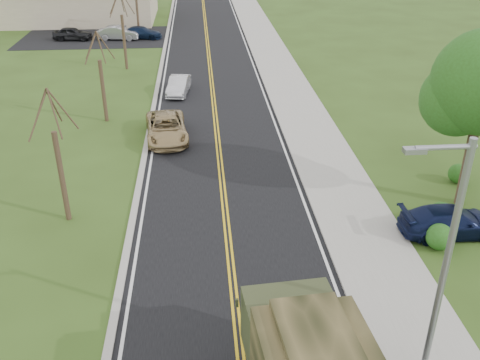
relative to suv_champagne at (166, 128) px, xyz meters
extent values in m
cube|color=black|center=(3.00, 21.26, -0.69)|extent=(8.00, 120.00, 0.01)
cube|color=#9E998E|center=(7.15, 21.26, -0.64)|extent=(0.30, 120.00, 0.12)
cube|color=#9E998E|center=(8.90, 21.26, -0.65)|extent=(3.20, 120.00, 0.10)
cube|color=#9E998E|center=(-1.15, 21.26, -0.65)|extent=(0.30, 120.00, 0.10)
cylinder|color=gray|center=(8.00, -19.24, 3.30)|extent=(0.18, 0.18, 8.00)
cylinder|color=gray|center=(7.40, -19.24, 7.10)|extent=(1.40, 0.12, 0.12)
cube|color=gray|center=(6.70, -19.24, 7.05)|extent=(0.50, 0.22, 0.12)
cylinder|color=#38281C|center=(14.00, -8.74, 1.82)|extent=(0.44, 0.44, 5.04)
sphere|color=#244D16|center=(13.20, -8.24, 4.25)|extent=(3.24, 3.24, 3.24)
cylinder|color=#38281C|center=(-4.00, -8.74, 1.40)|extent=(0.24, 0.24, 4.20)
cylinder|color=#38281C|center=(-3.52, -8.61, 4.43)|extent=(1.01, 0.33, 1.90)
cylinder|color=#38281C|center=(-3.97, -8.12, 4.35)|extent=(0.13, 1.29, 1.74)
cylinder|color=#38281C|center=(-4.46, -8.56, 4.43)|extent=(0.98, 0.43, 1.90)
cylinder|color=#38281C|center=(-4.39, -9.22, 4.35)|extent=(0.79, 1.05, 1.77)
cylinder|color=#38281C|center=(-3.73, -9.15, 4.43)|extent=(0.58, 0.90, 1.90)
cylinder|color=#38281C|center=(-4.00, 3.26, 1.28)|extent=(0.24, 0.24, 3.96)
cylinder|color=#38281C|center=(-3.55, 3.38, 4.13)|extent=(0.96, 0.32, 1.79)
cylinder|color=#38281C|center=(-3.97, 3.84, 4.06)|extent=(0.12, 1.22, 1.65)
cylinder|color=#38281C|center=(-4.43, 3.43, 4.13)|extent=(0.93, 0.41, 1.79)
cylinder|color=#38281C|center=(-4.37, 2.81, 4.06)|extent=(0.75, 0.99, 1.67)
cylinder|color=#38281C|center=(-3.75, 2.87, 4.13)|extent=(0.55, 0.85, 1.80)
cylinder|color=#38281C|center=(-4.00, 15.26, 1.52)|extent=(0.24, 0.24, 4.44)
cylinder|color=#38281C|center=(-3.50, 15.40, 4.72)|extent=(1.07, 0.35, 2.00)
cylinder|color=#38281C|center=(-3.97, 15.91, 4.64)|extent=(0.13, 1.36, 1.84)
cylinder|color=#38281C|center=(-4.49, 15.45, 4.72)|extent=(1.03, 0.46, 2.00)
cylinder|color=#38281C|center=(-4.41, 14.76, 4.64)|extent=(0.83, 1.10, 1.87)
cylinder|color=#38281C|center=(-3.72, 14.83, 4.72)|extent=(0.61, 0.95, 2.01)
cylinder|color=#38281C|center=(-4.00, 27.26, 1.34)|extent=(0.24, 0.24, 4.08)
cube|color=tan|center=(-13.00, 37.26, 1.40)|extent=(20.00, 12.00, 4.20)
cube|color=black|center=(-7.00, 27.26, -0.69)|extent=(18.00, 10.00, 0.02)
cube|color=#363D21|center=(4.36, -18.35, 1.33)|extent=(2.72, 2.24, 1.49)
cube|color=black|center=(4.28, -17.39, 1.54)|extent=(2.34, 0.29, 0.75)
imported|color=tan|center=(0.00, 0.00, 0.00)|extent=(2.81, 5.24, 1.40)
imported|color=silver|center=(0.53, 8.38, -0.08)|extent=(1.82, 3.93, 1.25)
imported|color=#0E1635|center=(12.41, -11.26, -0.06)|extent=(4.38, 1.81, 1.27)
imported|color=black|center=(-10.56, 26.20, -0.04)|extent=(4.00, 1.97, 1.31)
imported|color=#9D9DA1|center=(-5.94, 26.08, -0.01)|extent=(4.32, 1.95, 1.37)
imported|color=#0D1A32|center=(-3.64, 26.40, -0.10)|extent=(4.35, 2.41, 1.19)
camera|label=1|loc=(2.02, -29.60, 11.93)|focal=40.00mm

